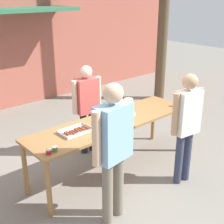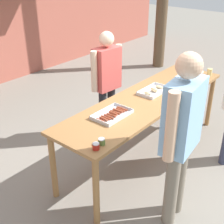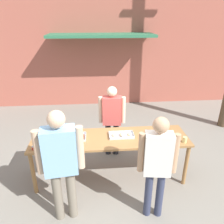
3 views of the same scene
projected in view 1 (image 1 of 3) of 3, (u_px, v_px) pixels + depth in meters
ground_plane at (112, 169)px, 5.24m from camera, size 24.00×24.00×0.00m
serving_table at (112, 126)px, 4.95m from camera, size 2.88×0.78×0.89m
food_tray_sausages at (75, 131)px, 4.53m from camera, size 0.46×0.30×0.04m
food_tray_buns at (120, 116)px, 5.07m from camera, size 0.46×0.26×0.07m
condiment_jar_mustard at (49, 152)px, 3.91m from camera, size 0.07×0.07×0.07m
condiment_jar_ketchup at (55, 149)px, 3.98m from camera, size 0.07×0.07×0.07m
beer_cup at (177, 103)px, 5.51m from camera, size 0.08×0.08×0.11m
person_server_behind_table at (87, 102)px, 5.49m from camera, size 0.57×0.26×1.63m
person_customer_holding_hotdog at (113, 143)px, 3.75m from camera, size 0.67×0.31×1.85m
person_customer_with_cup at (187, 120)px, 4.56m from camera, size 0.56×0.27×1.73m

